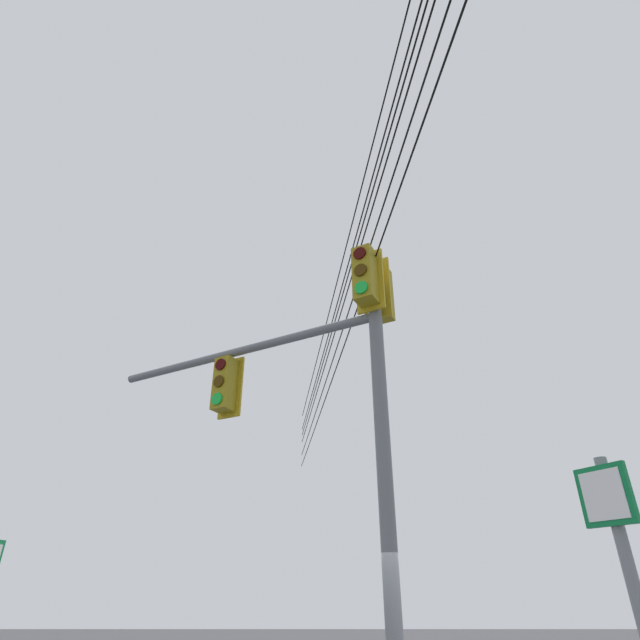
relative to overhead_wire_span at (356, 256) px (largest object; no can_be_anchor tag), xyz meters
The scene contains 2 objects.
signal_mast_assembly 2.96m from the overhead_wire_span, 127.61° to the right, with size 4.83×3.02×6.74m.
overhead_wire_span is the anchor object (origin of this frame).
Camera 1 is at (-1.34, -6.57, 2.11)m, focal length 28.09 mm.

